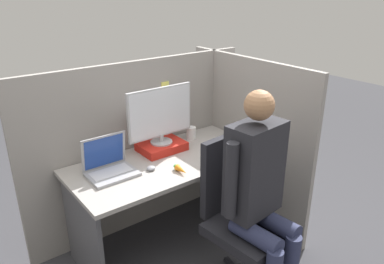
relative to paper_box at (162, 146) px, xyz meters
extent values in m
plane|color=#3D3D42|center=(-0.06, -0.51, -0.73)|extent=(12.00, 12.00, 0.00)
cube|color=gray|center=(-0.06, 0.20, -0.05)|extent=(1.93, 0.04, 1.37)
cube|color=#F4EA66|center=(0.16, 0.17, 0.41)|extent=(0.07, 0.01, 0.07)
cube|color=gray|center=(0.68, -0.24, -0.05)|extent=(0.04, 1.32, 1.37)
cube|color=#9E9993|center=(-0.06, -0.17, -0.05)|extent=(1.43, 0.68, 0.03)
cube|color=#4C4C51|center=(-0.74, -0.17, -0.40)|extent=(0.03, 0.58, 0.67)
cube|color=#4C4C51|center=(0.62, -0.17, -0.40)|extent=(0.03, 0.58, 0.67)
cube|color=red|center=(0.00, 0.00, 0.00)|extent=(0.34, 0.25, 0.06)
cylinder|color=#B2B2B7|center=(0.00, 0.00, 0.04)|extent=(0.17, 0.17, 0.01)
cylinder|color=#B2B2B7|center=(0.00, 0.00, 0.07)|extent=(0.04, 0.04, 0.06)
cube|color=#B2B2B7|center=(0.00, 0.00, 0.28)|extent=(0.54, 0.02, 0.37)
cube|color=silver|center=(0.00, -0.01, 0.28)|extent=(0.52, 0.00, 0.35)
cube|color=#99999E|center=(-0.49, -0.14, -0.02)|extent=(0.32, 0.24, 0.02)
cube|color=silver|center=(-0.49, -0.12, -0.01)|extent=(0.27, 0.13, 0.00)
cube|color=#99999E|center=(-0.49, -0.04, 0.11)|extent=(0.32, 0.04, 0.24)
cube|color=#1E3D93|center=(-0.49, -0.04, 0.11)|extent=(0.28, 0.03, 0.21)
ellipsoid|color=gray|center=(-0.24, -0.23, -0.02)|extent=(0.06, 0.06, 0.03)
cube|color=black|center=(0.60, -0.17, 0.00)|extent=(0.04, 0.14, 0.06)
cone|color=orange|center=(-0.10, -0.39, -0.01)|extent=(0.04, 0.11, 0.04)
cylinder|color=green|center=(-0.10, -0.33, -0.01)|extent=(0.02, 0.02, 0.02)
cylinder|color=gray|center=(0.07, -0.90, -0.50)|extent=(0.05, 0.05, 0.39)
cube|color=black|center=(0.07, -0.90, -0.28)|extent=(0.50, 0.50, 0.07)
cube|color=black|center=(0.09, -0.64, 0.02)|extent=(0.44, 0.09, 0.52)
cylinder|color=#282D4C|center=(-0.04, -1.03, -0.19)|extent=(0.14, 0.34, 0.11)
cylinder|color=#282D4C|center=(0.14, -1.01, -0.19)|extent=(0.14, 0.34, 0.11)
cube|color=#232328|center=(0.07, -0.90, 0.15)|extent=(0.36, 0.23, 0.57)
sphere|color=#9E704C|center=(0.07, -0.90, 0.55)|extent=(0.17, 0.17, 0.17)
cylinder|color=#232328|center=(-0.14, -0.92, 0.15)|extent=(0.07, 0.07, 0.46)
cylinder|color=#232328|center=(0.27, -0.88, 0.15)|extent=(0.07, 0.07, 0.46)
cylinder|color=white|center=(0.32, 0.05, 0.02)|extent=(0.08, 0.08, 0.10)
camera|label=1|loc=(-1.41, -2.21, 1.17)|focal=35.00mm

